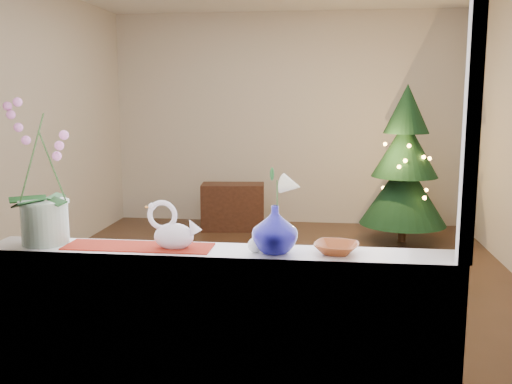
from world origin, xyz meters
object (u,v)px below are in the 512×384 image
orchid_pot (42,172)px  paperweight (255,245)px  side_table (233,207)px  swan (174,226)px  amber_dish (336,249)px  blue_vase (275,226)px  xmas_tree (405,164)px

orchid_pot → paperweight: (1.03, -0.04, -0.31)m
side_table → orchid_pot: bearing=-98.8°
swan → amber_dish: 0.76m
orchid_pot → amber_dish: 1.43m
swan → paperweight: swan is taller
blue_vase → xmas_tree: bearing=74.5°
amber_dish → side_table: 4.54m
amber_dish → side_table: amber_dish is taller
amber_dish → paperweight: bearing=-175.3°
paperweight → amber_dish: bearing=4.7°
xmas_tree → paperweight: bearing=-106.6°
blue_vase → xmas_tree: size_ratio=0.14×
swan → side_table: size_ratio=0.33×
orchid_pot → amber_dish: size_ratio=4.10×
amber_dish → swan: bearing=-179.2°
orchid_pot → blue_vase: size_ratio=2.80×
blue_vase → xmas_tree: 4.15m
paperweight → side_table: size_ratio=0.09×
orchid_pot → blue_vase: orchid_pot is taller
orchid_pot → side_table: bearing=87.2°
orchid_pot → amber_dish: bearing=-0.5°
paperweight → side_table: (-0.82, 4.37, -0.67)m
amber_dish → blue_vase: bearing=-176.5°
side_table → amber_dish: bearing=-80.8°
blue_vase → paperweight: size_ratio=3.54×
paperweight → amber_dish: paperweight is taller
xmas_tree → blue_vase: bearing=-105.5°
swan → blue_vase: 0.47m
blue_vase → paperweight: bearing=-171.5°
orchid_pot → xmas_tree: (2.22, 3.96, -0.38)m
xmas_tree → side_table: size_ratio=2.32×
orchid_pot → side_table: orchid_pot is taller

